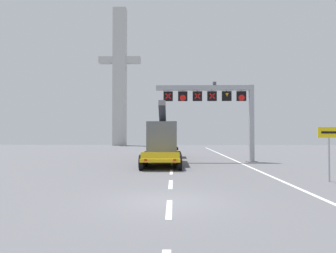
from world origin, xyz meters
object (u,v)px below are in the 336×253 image
at_px(overhead_lane_gantry, 218,101).
at_px(bridge_pylon_distant, 120,75).
at_px(exit_sign_yellow, 329,141).
at_px(heavy_haul_truck_yellow, 164,140).

xyz_separation_m(overhead_lane_gantry, bridge_pylon_distant, (-15.80, 36.98, 9.77)).
bearing_deg(exit_sign_yellow, heavy_haul_truck_yellow, 127.38).
bearing_deg(overhead_lane_gantry, bridge_pylon_distant, 113.14).
bearing_deg(bridge_pylon_distant, exit_sign_yellow, -67.29).
relative_size(exit_sign_yellow, bridge_pylon_distant, 0.10).
distance_m(exit_sign_yellow, bridge_pylon_distant, 53.65).
xyz_separation_m(heavy_haul_truck_yellow, exit_sign_yellow, (9.33, -12.22, 0.19)).
relative_size(heavy_haul_truck_yellow, exit_sign_yellow, 4.78).
bearing_deg(heavy_haul_truck_yellow, overhead_lane_gantry, -13.55).
xyz_separation_m(overhead_lane_gantry, exit_sign_yellow, (4.28, -11.00, -3.38)).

